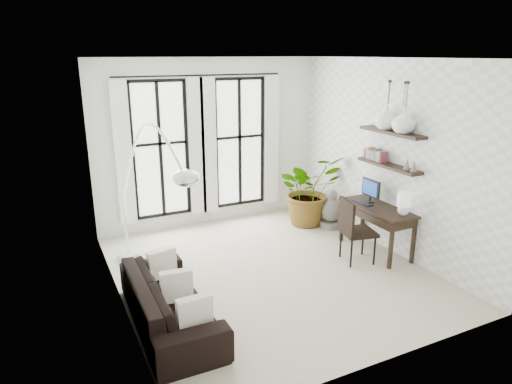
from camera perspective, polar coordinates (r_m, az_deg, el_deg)
floor at (r=7.26m, az=1.71°, el=-9.77°), size 5.00×5.00×0.00m
ceiling at (r=6.48m, az=1.97°, el=16.38°), size 5.00×5.00×0.00m
wall_left at (r=6.01m, az=-17.49°, el=0.09°), size 0.00×5.00×5.00m
wall_right at (r=7.97m, az=16.33°, el=4.22°), size 0.00×5.00×5.00m
wall_back at (r=8.93m, az=-5.72°, el=6.14°), size 4.50×0.00×4.50m
windows at (r=8.80m, az=-6.77°, el=5.68°), size 3.26×0.13×2.65m
wall_shelves at (r=7.77m, az=16.19°, el=4.88°), size 0.25×1.30×0.60m
sofa at (r=5.92m, az=-10.78°, el=-13.21°), size 0.88×2.19×0.64m
throw_pillows at (r=5.86m, az=-9.92°, el=-11.48°), size 0.40×1.52×0.40m
plant at (r=9.00m, az=6.60°, el=0.30°), size 1.32×1.16×1.40m
desk at (r=7.86m, az=15.11°, el=-2.32°), size 0.58×1.37×1.20m
desk_chair at (r=7.47m, az=12.04°, el=-4.27°), size 0.60×0.60×1.06m
arc_lamp at (r=6.39m, az=-13.35°, el=3.90°), size 0.74×2.46×2.40m
buddha at (r=8.96m, az=9.35°, el=-2.44°), size 0.42×0.42×0.76m
vase_a at (r=7.47m, az=18.01°, el=8.47°), size 0.37×0.37×0.38m
vase_b at (r=7.76m, az=15.97°, el=8.93°), size 0.37×0.37×0.38m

